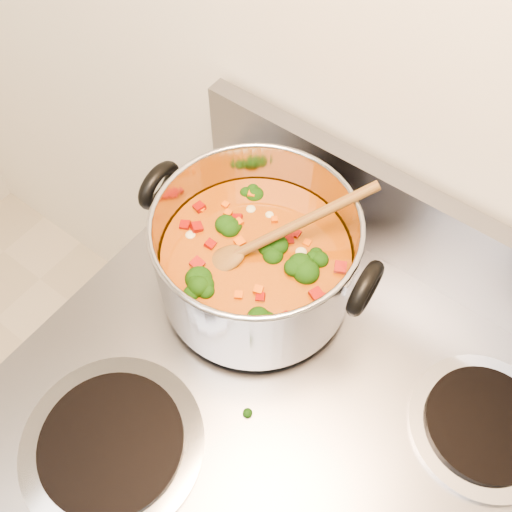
# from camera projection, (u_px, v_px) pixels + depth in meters

# --- Properties ---
(electric_range) EXTENTS (0.77, 0.69, 1.08)m
(electric_range) POSITION_uv_depth(u_px,v_px,m) (285.00, 500.00, 1.11)
(electric_range) COLOR gray
(electric_range) RESTS_ON ground
(stockpot) EXTENTS (0.33, 0.27, 0.16)m
(stockpot) POSITION_uv_depth(u_px,v_px,m) (256.00, 258.00, 0.77)
(stockpot) COLOR #A8A8B0
(stockpot) RESTS_ON electric_range
(wooden_spoon) EXTENTS (0.16, 0.21, 0.11)m
(wooden_spoon) POSITION_uv_depth(u_px,v_px,m) (262.00, 242.00, 0.75)
(wooden_spoon) COLOR brown
(wooden_spoon) RESTS_ON stockpot
(cooktop_crumbs) EXTENTS (0.37, 0.27, 0.01)m
(cooktop_crumbs) POSITION_uv_depth(u_px,v_px,m) (281.00, 330.00, 0.80)
(cooktop_crumbs) COLOR black
(cooktop_crumbs) RESTS_ON electric_range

